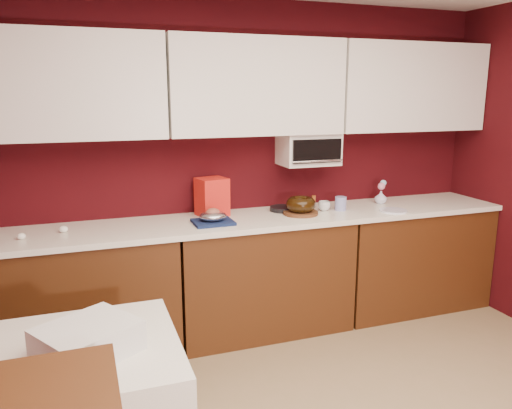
{
  "coord_description": "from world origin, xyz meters",
  "views": [
    {
      "loc": [
        -1.25,
        -1.47,
        1.8
      ],
      "look_at": [
        -0.08,
        1.84,
        1.02
      ],
      "focal_mm": 35.0,
      "sensor_mm": 36.0,
      "label": 1
    }
  ],
  "objects_px": {
    "bundt_cake": "(301,204)",
    "pandoro_box": "(212,197)",
    "coffee_mug": "(324,205)",
    "flower_vase": "(381,196)",
    "toaster_oven": "(308,149)",
    "newspaper_stack": "(88,340)",
    "foil_ham_nest": "(213,216)",
    "blue_jar": "(341,203)"
  },
  "relations": [
    {
      "from": "bundt_cake",
      "to": "pandoro_box",
      "type": "xyz_separation_m",
      "value": [
        -0.64,
        0.2,
        0.06
      ]
    },
    {
      "from": "coffee_mug",
      "to": "flower_vase",
      "type": "xyz_separation_m",
      "value": [
        0.57,
        0.08,
        0.02
      ]
    },
    {
      "from": "toaster_oven",
      "to": "bundt_cake",
      "type": "distance_m",
      "value": 0.47
    },
    {
      "from": "toaster_oven",
      "to": "pandoro_box",
      "type": "height_order",
      "value": "toaster_oven"
    },
    {
      "from": "newspaper_stack",
      "to": "foil_ham_nest",
      "type": "bearing_deg",
      "value": 56.55
    },
    {
      "from": "bundt_cake",
      "to": "newspaper_stack",
      "type": "distance_m",
      "value": 2.1
    },
    {
      "from": "bundt_cake",
      "to": "flower_vase",
      "type": "distance_m",
      "value": 0.81
    },
    {
      "from": "toaster_oven",
      "to": "blue_jar",
      "type": "bearing_deg",
      "value": -39.11
    },
    {
      "from": "flower_vase",
      "to": "foil_ham_nest",
      "type": "bearing_deg",
      "value": -173.34
    },
    {
      "from": "blue_jar",
      "to": "flower_vase",
      "type": "relative_size",
      "value": 0.89
    },
    {
      "from": "bundt_cake",
      "to": "flower_vase",
      "type": "height_order",
      "value": "bundt_cake"
    },
    {
      "from": "bundt_cake",
      "to": "pandoro_box",
      "type": "bearing_deg",
      "value": 162.93
    },
    {
      "from": "bundt_cake",
      "to": "newspaper_stack",
      "type": "height_order",
      "value": "bundt_cake"
    },
    {
      "from": "toaster_oven",
      "to": "foil_ham_nest",
      "type": "xyz_separation_m",
      "value": [
        -0.85,
        -0.24,
        -0.42
      ]
    },
    {
      "from": "toaster_oven",
      "to": "newspaper_stack",
      "type": "xyz_separation_m",
      "value": [
        -1.73,
        -1.58,
        -0.56
      ]
    },
    {
      "from": "pandoro_box",
      "to": "blue_jar",
      "type": "xyz_separation_m",
      "value": [
        1.0,
        -0.17,
        -0.09
      ]
    },
    {
      "from": "bundt_cake",
      "to": "foil_ham_nest",
      "type": "bearing_deg",
      "value": -176.46
    },
    {
      "from": "coffee_mug",
      "to": "flower_vase",
      "type": "relative_size",
      "value": 0.75
    },
    {
      "from": "pandoro_box",
      "to": "coffee_mug",
      "type": "relative_size",
      "value": 3.15
    },
    {
      "from": "foil_ham_nest",
      "to": "blue_jar",
      "type": "distance_m",
      "value": 1.06
    },
    {
      "from": "flower_vase",
      "to": "newspaper_stack",
      "type": "distance_m",
      "value": 2.82
    },
    {
      "from": "bundt_cake",
      "to": "coffee_mug",
      "type": "distance_m",
      "value": 0.23
    },
    {
      "from": "pandoro_box",
      "to": "blue_jar",
      "type": "height_order",
      "value": "pandoro_box"
    },
    {
      "from": "toaster_oven",
      "to": "newspaper_stack",
      "type": "distance_m",
      "value": 2.4
    },
    {
      "from": "toaster_oven",
      "to": "coffee_mug",
      "type": "relative_size",
      "value": 4.96
    },
    {
      "from": "bundt_cake",
      "to": "foil_ham_nest",
      "type": "height_order",
      "value": "bundt_cake"
    },
    {
      "from": "foil_ham_nest",
      "to": "blue_jar",
      "type": "relative_size",
      "value": 1.81
    },
    {
      "from": "toaster_oven",
      "to": "blue_jar",
      "type": "xyz_separation_m",
      "value": [
        0.21,
        -0.17,
        -0.42
      ]
    },
    {
      "from": "toaster_oven",
      "to": "flower_vase",
      "type": "bearing_deg",
      "value": -5.9
    },
    {
      "from": "toaster_oven",
      "to": "coffee_mug",
      "type": "height_order",
      "value": "toaster_oven"
    },
    {
      "from": "foil_ham_nest",
      "to": "bundt_cake",
      "type": "bearing_deg",
      "value": 3.54
    },
    {
      "from": "coffee_mug",
      "to": "blue_jar",
      "type": "relative_size",
      "value": 0.84
    },
    {
      "from": "newspaper_stack",
      "to": "coffee_mug",
      "type": "bearing_deg",
      "value": 38.32
    },
    {
      "from": "toaster_oven",
      "to": "foil_ham_nest",
      "type": "relative_size",
      "value": 2.31
    },
    {
      "from": "toaster_oven",
      "to": "blue_jar",
      "type": "relative_size",
      "value": 4.18
    },
    {
      "from": "foil_ham_nest",
      "to": "flower_vase",
      "type": "height_order",
      "value": "flower_vase"
    },
    {
      "from": "toaster_oven",
      "to": "flower_vase",
      "type": "distance_m",
      "value": 0.77
    },
    {
      "from": "bundt_cake",
      "to": "blue_jar",
      "type": "xyz_separation_m",
      "value": [
        0.36,
        0.03,
        -0.03
      ]
    },
    {
      "from": "blue_jar",
      "to": "newspaper_stack",
      "type": "height_order",
      "value": "blue_jar"
    },
    {
      "from": "foil_ham_nest",
      "to": "newspaper_stack",
      "type": "distance_m",
      "value": 1.6
    },
    {
      "from": "pandoro_box",
      "to": "coffee_mug",
      "type": "bearing_deg",
      "value": -22.39
    },
    {
      "from": "coffee_mug",
      "to": "toaster_oven",
      "type": "bearing_deg",
      "value": 118.54
    }
  ]
}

